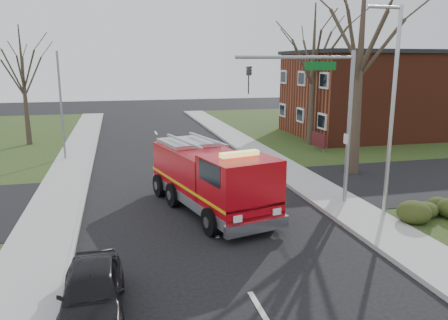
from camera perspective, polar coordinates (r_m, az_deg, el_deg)
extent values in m
plane|color=black|center=(17.17, -1.57, -8.89)|extent=(120.00, 120.00, 0.00)
cube|color=#9C9C96|center=(19.34, 16.81, -6.69)|extent=(2.40, 80.00, 0.15)
cube|color=#9C9C96|center=(17.05, -22.71, -9.81)|extent=(2.40, 80.00, 0.15)
cube|color=maroon|center=(40.47, 19.96, 7.95)|extent=(15.00, 10.00, 7.00)
cube|color=black|center=(40.38, 20.36, 13.04)|extent=(15.40, 10.40, 0.30)
cube|color=silver|center=(36.98, 9.94, 5.80)|extent=(0.12, 1.40, 1.20)
cube|color=#4D1217|center=(31.81, 12.25, 2.60)|extent=(0.12, 2.00, 1.00)
cylinder|color=gray|center=(31.18, 12.85, 1.53)|extent=(0.08, 0.08, 0.90)
cylinder|color=gray|center=(32.59, 11.61, 2.06)|extent=(0.08, 0.08, 0.90)
ellipsoid|color=#2A3513|center=(19.98, 25.33, -5.25)|extent=(2.80, 2.00, 0.90)
cone|color=#34291F|center=(25.15, 17.29, 11.42)|extent=(0.64, 0.64, 12.00)
cone|color=#34291F|center=(33.83, 11.51, 10.64)|extent=(0.56, 0.56, 10.50)
cone|color=#34291F|center=(36.27, -24.65, 8.68)|extent=(0.44, 0.44, 9.00)
cylinder|color=gray|center=(19.96, 15.99, 3.81)|extent=(0.18, 0.18, 6.80)
cylinder|color=gray|center=(18.59, 9.42, 13.10)|extent=(5.20, 0.14, 0.14)
cube|color=#0C591E|center=(19.05, 12.49, 11.91)|extent=(1.40, 0.06, 0.35)
imported|color=black|center=(17.90, 3.35, 12.14)|extent=(0.22, 0.18, 1.10)
cylinder|color=#B7BABF|center=(18.56, 21.08, 5.30)|extent=(0.16, 0.16, 8.40)
cylinder|color=#B7BABF|center=(18.15, 20.24, 18.23)|extent=(1.40, 0.12, 0.12)
cylinder|color=gray|center=(29.94, -20.49, 6.50)|extent=(0.14, 0.14, 7.00)
cube|color=#B10811|center=(19.81, -3.34, -1.38)|extent=(3.68, 5.51, 2.04)
cube|color=#B10811|center=(16.61, 2.00, -3.62)|extent=(3.07, 3.07, 2.33)
cube|color=#B7BABF|center=(19.02, -1.83, -4.55)|extent=(4.32, 7.97, 0.44)
cube|color=#E5B20C|center=(18.87, -1.84, -3.00)|extent=(4.33, 7.97, 0.12)
cube|color=black|center=(15.53, 3.99, -2.02)|extent=(2.18, 0.64, 0.83)
cube|color=#E5D866|center=(16.29, 2.04, 0.81)|extent=(1.59, 0.71, 0.17)
cylinder|color=black|center=(16.32, -1.74, -8.06)|extent=(0.59, 1.12, 1.07)
cylinder|color=black|center=(17.51, 5.74, -6.65)|extent=(0.59, 1.12, 1.07)
cylinder|color=black|center=(21.18, -8.40, -3.29)|extent=(0.59, 1.12, 1.07)
cylinder|color=black|center=(22.11, -2.23, -2.48)|extent=(0.59, 1.12, 1.07)
imported|color=black|center=(11.94, -16.82, -16.11)|extent=(1.60, 3.93, 1.33)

